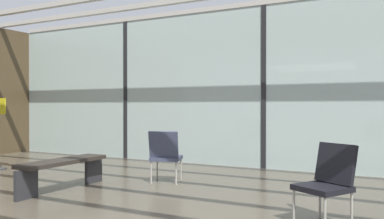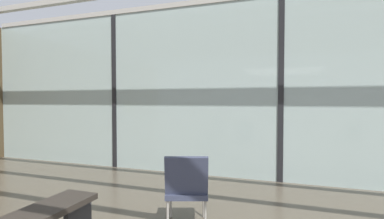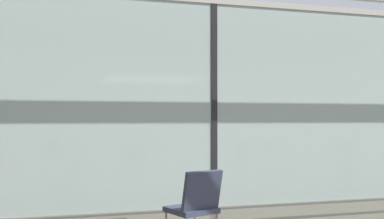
{
  "view_description": "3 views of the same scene",
  "coord_description": "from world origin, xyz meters",
  "views": [
    {
      "loc": [
        2.48,
        -2.76,
        1.28
      ],
      "look_at": [
        -1.13,
        4.15,
        1.21
      ],
      "focal_mm": 37.37,
      "sensor_mm": 36.0,
      "label": 1
    },
    {
      "loc": [
        0.07,
        -0.02,
        1.48
      ],
      "look_at": [
        -1.91,
        5.8,
        1.28
      ],
      "focal_mm": 25.68,
      "sensor_mm": 36.0,
      "label": 2
    },
    {
      "loc": [
        -2.55,
        -2.23,
        1.44
      ],
      "look_at": [
        -0.4,
        5.11,
        1.6
      ],
      "focal_mm": 44.33,
      "sensor_mm": 36.0,
      "label": 3
    }
  ],
  "objects": [
    {
      "name": "lounge_chair_1",
      "position": [
        -0.99,
        2.92,
        0.49
      ],
      "size": [
        0.62,
        0.65,
        0.87
      ],
      "rotation": [
        0.0,
        0.0,
        3.47
      ],
      "color": "#33384C",
      "rests_on": "ground"
    },
    {
      "name": "parked_airplane",
      "position": [
        -0.86,
        9.4,
        1.83
      ],
      "size": [
        11.49,
        3.67,
        3.67
      ],
      "color": "#B2BCD6",
      "rests_on": "ground"
    },
    {
      "name": "glass_curtain_wall",
      "position": [
        0.0,
        5.2,
        1.68
      ],
      "size": [
        14.0,
        0.08,
        3.35
      ],
      "primitive_type": "cube",
      "color": "#A3B7B2",
      "rests_on": "ground"
    },
    {
      "name": "window_mullion_0",
      "position": [
        -3.5,
        5.2,
        1.68
      ],
      "size": [
        0.1,
        0.12,
        3.35
      ],
      "primitive_type": "cube",
      "color": "black",
      "rests_on": "ground"
    },
    {
      "name": "window_mullion_1",
      "position": [
        0.0,
        5.2,
        1.68
      ],
      "size": [
        0.1,
        0.12,
        3.35
      ],
      "primitive_type": "cube",
      "color": "black",
      "rests_on": "ground"
    }
  ]
}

